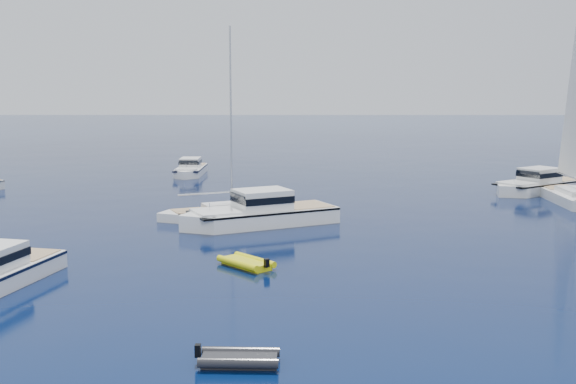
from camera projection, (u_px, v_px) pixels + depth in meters
The scene contains 8 objects.
ground at pixel (299, 367), 25.14m from camera, with size 400.00×400.00×0.00m, color #071C4B.
motor_cruiser_centre at pixel (259, 225), 50.27m from camera, with size 3.72×12.14×3.19m, color white, non-canonical shape.
motor_cruiser_distant at pixel (537, 193), 65.11m from camera, with size 3.35×10.93×2.87m, color silver, non-canonical shape.
motor_cruiser_horizon at pixel (190, 175), 77.68m from camera, with size 2.74×8.95×2.35m, color white, non-canonical shape.
sailboat_centre at pixel (220, 217), 53.16m from camera, with size 2.55×9.81×14.42m, color white, non-canonical shape.
sailboat_sails_r at pixel (572, 202), 59.79m from camera, with size 3.28×12.61×18.53m, color white, non-canonical shape.
tender_yellow at pixel (246, 267), 38.86m from camera, with size 1.88×3.39×0.95m, color yellow, non-canonical shape.
tender_grey_near at pixel (240, 365), 25.30m from camera, with size 1.68×2.94×0.95m, color black, non-canonical shape.
Camera 1 is at (-0.34, -23.94, 9.84)m, focal length 44.87 mm.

